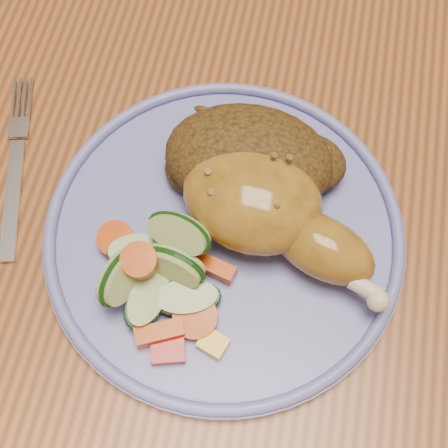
{
  "coord_description": "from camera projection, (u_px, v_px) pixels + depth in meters",
  "views": [
    {
      "loc": [
        -0.03,
        -0.32,
        1.22
      ],
      "look_at": [
        -0.07,
        -0.12,
        0.78
      ],
      "focal_mm": 50.0,
      "sensor_mm": 36.0,
      "label": 1
    }
  ],
  "objects": [
    {
      "name": "ground",
      "position": [
        268.0,
        339.0,
        1.24
      ],
      "size": [
        4.0,
        4.0,
        0.0
      ],
      "primitive_type": "plane",
      "color": "brown",
      "rests_on": "ground"
    },
    {
      "name": "fork",
      "position": [
        15.0,
        172.0,
        0.53
      ],
      "size": [
        0.05,
        0.16,
        0.0
      ],
      "color": "silver",
      "rests_on": "dining_table"
    },
    {
      "name": "chicken_leg",
      "position": [
        269.0,
        210.0,
        0.48
      ],
      "size": [
        0.18,
        0.13,
        0.06
      ],
      "color": "#9C6E20",
      "rests_on": "plate"
    },
    {
      "name": "dining_table",
      "position": [
        310.0,
        177.0,
        0.63
      ],
      "size": [
        0.9,
        1.4,
        0.75
      ],
      "color": "brown",
      "rests_on": "ground"
    },
    {
      "name": "plate_rim",
      "position": [
        224.0,
        229.0,
        0.5
      ],
      "size": [
        0.29,
        0.29,
        0.01
      ],
      "primitive_type": "torus",
      "color": "#676BB9",
      "rests_on": "plate"
    },
    {
      "name": "plate",
      "position": [
        224.0,
        235.0,
        0.51
      ],
      "size": [
        0.29,
        0.29,
        0.01
      ],
      "primitive_type": "cylinder",
      "color": "#676BB9",
      "rests_on": "dining_table"
    },
    {
      "name": "vegetable_pile",
      "position": [
        158.0,
        273.0,
        0.47
      ],
      "size": [
        0.12,
        0.12,
        0.06
      ],
      "color": "#A50A05",
      "rests_on": "plate"
    },
    {
      "name": "rice_pilaf",
      "position": [
        252.0,
        161.0,
        0.5
      ],
      "size": [
        0.15,
        0.1,
        0.06
      ],
      "color": "#4C3313",
      "rests_on": "plate"
    }
  ]
}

